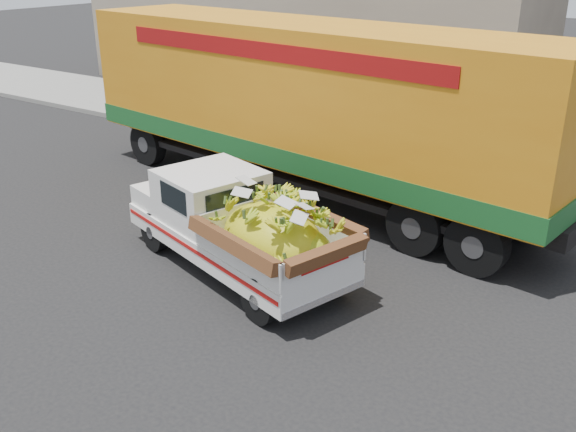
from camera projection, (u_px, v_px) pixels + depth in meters
The scene contains 6 objects.
ground at pixel (246, 274), 11.11m from camera, with size 100.00×100.00×0.00m, color black.
curb at pixel (402, 173), 15.90m from camera, with size 60.00×0.25×0.15m, color gray.
sidewalk at pixel (435, 152), 17.50m from camera, with size 60.00×4.00×0.14m, color gray.
building_left at pixel (306, 23), 25.22m from camera, with size 18.00×6.00×5.00m, color gray.
pickup_truck at pixel (247, 230), 10.71m from camera, with size 4.91×2.93×1.62m.
semi_trailer at pixel (307, 103), 13.89m from camera, with size 12.05×4.07×3.80m.
Camera 1 is at (6.15, -7.74, 5.22)m, focal length 40.00 mm.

